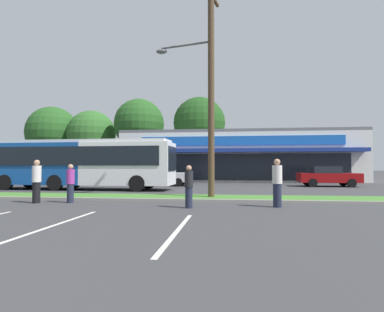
{
  "coord_description": "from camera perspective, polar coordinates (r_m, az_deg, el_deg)",
  "views": [
    {
      "loc": [
        4.93,
        -1.0,
        1.55
      ],
      "look_at": [
        2.62,
        18.1,
        2.16
      ],
      "focal_mm": 29.84,
      "sensor_mm": 36.0,
      "label": 1
    }
  ],
  "objects": [
    {
      "name": "pedestrian_far",
      "position": [
        14.92,
        -26.03,
        -4.08
      ],
      "size": [
        0.37,
        0.37,
        1.81
      ],
      "rotation": [
        0.0,
        0.0,
        0.62
      ],
      "color": "black",
      "rests_on": "ground_plane"
    },
    {
      "name": "utility_pole",
      "position": [
        15.53,
        2.93,
        13.04
      ],
      "size": [
        3.16,
        2.37,
        10.36
      ],
      "color": "#4C3826",
      "rests_on": "ground_plane"
    },
    {
      "name": "parking_stripe_1",
      "position": [
        9.31,
        -23.13,
        -11.21
      ],
      "size": [
        0.12,
        4.8,
        0.01
      ],
      "primitive_type": "cube",
      "color": "silver",
      "rests_on": "ground_plane"
    },
    {
      "name": "car_1",
      "position": [
        26.4,
        23.08,
        -3.34
      ],
      "size": [
        4.41,
        1.99,
        1.54
      ],
      "color": "maroon",
      "rests_on": "ground_plane"
    },
    {
      "name": "tree_mid",
      "position": [
        43.77,
        1.31,
        5.89
      ],
      "size": [
        7.07,
        7.07,
        10.98
      ],
      "color": "#473323",
      "rests_on": "ground_plane"
    },
    {
      "name": "pedestrian_mid",
      "position": [
        11.84,
        -0.57,
        -5.48
      ],
      "size": [
        0.32,
        0.32,
        1.58
      ],
      "rotation": [
        0.0,
        0.0,
        2.65
      ],
      "color": "#1E2338",
      "rests_on": "ground_plane"
    },
    {
      "name": "pedestrian_by_pole",
      "position": [
        12.48,
        14.98,
        -4.66
      ],
      "size": [
        0.37,
        0.37,
        1.82
      ],
      "rotation": [
        0.0,
        0.0,
        6.24
      ],
      "color": "#1E2338",
      "rests_on": "ground_plane"
    },
    {
      "name": "pedestrian_near_bench",
      "position": [
        14.48,
        -20.9,
        -4.59
      ],
      "size": [
        0.33,
        0.33,
        1.63
      ],
      "rotation": [
        0.0,
        0.0,
        4.12
      ],
      "color": "#1E2338",
      "rests_on": "ground_plane"
    },
    {
      "name": "car_0",
      "position": [
        25.46,
        -5.06,
        -3.57
      ],
      "size": [
        4.14,
        2.01,
        1.49
      ],
      "color": "silver",
      "rests_on": "ground_plane"
    },
    {
      "name": "city_bus",
      "position": [
        22.45,
        -19.58,
        -1.16
      ],
      "size": [
        12.77,
        2.98,
        3.25
      ],
      "rotation": [
        0.0,
        0.0,
        -0.03
      ],
      "color": "#144793",
      "rests_on": "ground_plane"
    },
    {
      "name": "tree_far_left",
      "position": [
        54.22,
        -23.69,
        3.9
      ],
      "size": [
        7.92,
        7.92,
        10.79
      ],
      "color": "#473323",
      "rests_on": "ground_plane"
    },
    {
      "name": "storefront_building",
      "position": [
        36.36,
        8.31,
        -0.14
      ],
      "size": [
        24.28,
        12.02,
        5.2
      ],
      "color": "silver",
      "rests_on": "ground_plane"
    },
    {
      "name": "tree_mid_left",
      "position": [
        47.03,
        -9.43,
        5.66
      ],
      "size": [
        7.24,
        7.24,
        11.29
      ],
      "color": "#473323",
      "rests_on": "ground_plane"
    },
    {
      "name": "car_2",
      "position": [
        29.72,
        -24.26,
        -3.24
      ],
      "size": [
        4.65,
        1.97,
        1.39
      ],
      "color": "#0C3F1E",
      "rests_on": "ground_plane"
    },
    {
      "name": "parking_stripe_2",
      "position": [
        7.86,
        -2.61,
        -13.14
      ],
      "size": [
        0.12,
        4.8,
        0.01
      ],
      "primitive_type": "cube",
      "color": "silver",
      "rests_on": "ground_plane"
    },
    {
      "name": "curb_lip",
      "position": [
        14.71,
        -12.84,
        -7.58
      ],
      "size": [
        56.0,
        0.24,
        0.12
      ],
      "primitive_type": "cube",
      "color": "gray",
      "rests_on": "ground_plane"
    },
    {
      "name": "grass_median",
      "position": [
        15.86,
        -11.34,
        -7.17
      ],
      "size": [
        56.0,
        2.2,
        0.12
      ],
      "primitive_type": "cube",
      "color": "#427A2D",
      "rests_on": "ground_plane"
    },
    {
      "name": "tree_left",
      "position": [
        50.94,
        -17.52,
        3.67
      ],
      "size": [
        7.27,
        7.27,
        10.0
      ],
      "color": "#473323",
      "rests_on": "ground_plane"
    }
  ]
}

